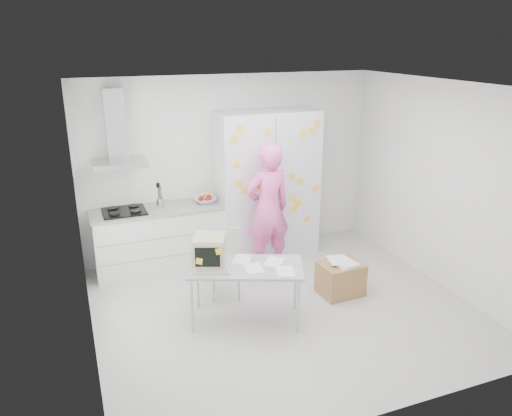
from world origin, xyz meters
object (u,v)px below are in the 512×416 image
object	(u,v)px
chair	(226,259)
cardboard_box	(341,278)
person	(268,209)
desk	(223,258)

from	to	relation	value
chair	cardboard_box	size ratio (longest dim) A/B	1.57
person	desk	distance (m)	1.45
person	desk	world-z (taller)	person
chair	cardboard_box	bearing A→B (deg)	-3.83
person	chair	world-z (taller)	person
chair	cardboard_box	world-z (taller)	chair
chair	cardboard_box	xyz separation A→B (m)	(1.39, -0.54, -0.28)
desk	chair	world-z (taller)	desk
person	desk	bearing A→B (deg)	40.06
chair	person	bearing A→B (deg)	48.88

